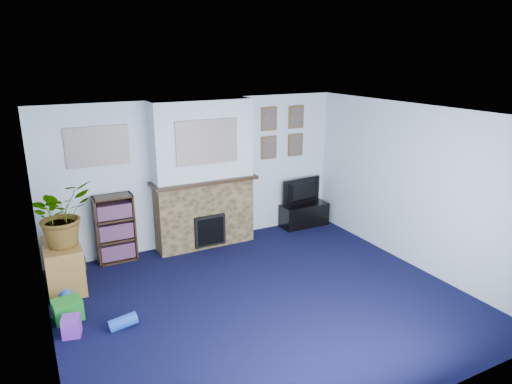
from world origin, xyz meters
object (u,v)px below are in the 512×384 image
tv_stand (304,214)px  sideboard (63,264)px  bookshelf (115,230)px  television (304,192)px

tv_stand → sideboard: bearing=-173.5°
tv_stand → bookshelf: size_ratio=0.84×
bookshelf → television: bearing=-1.0°
tv_stand → sideboard: size_ratio=1.06×
sideboard → television: bearing=6.7°
television → bookshelf: 3.39m
tv_stand → bookshelf: 3.40m
bookshelf → sideboard: 0.99m
tv_stand → television: bearing=90.0°
bookshelf → sideboard: bearing=-145.6°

